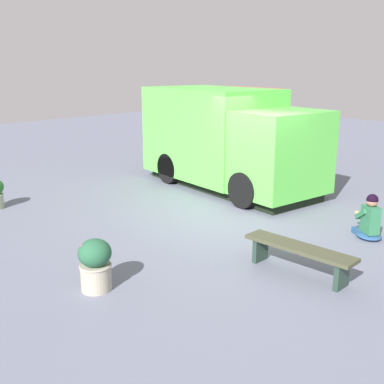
{
  "coord_description": "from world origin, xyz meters",
  "views": [
    {
      "loc": [
        6.09,
        -8.05,
        3.19
      ],
      "look_at": [
        -0.1,
        -1.49,
        0.77
      ],
      "focal_mm": 44.39,
      "sensor_mm": 36.0,
      "label": 1
    }
  ],
  "objects_px": {
    "planter_flowering_near": "(95,264)",
    "plaza_bench": "(299,252)",
    "food_truck": "(228,141)",
    "person_customer": "(369,221)"
  },
  "relations": [
    {
      "from": "planter_flowering_near",
      "to": "plaza_bench",
      "type": "bearing_deg",
      "value": 53.58
    },
    {
      "from": "planter_flowering_near",
      "to": "plaza_bench",
      "type": "distance_m",
      "value": 3.13
    },
    {
      "from": "food_truck",
      "to": "planter_flowering_near",
      "type": "bearing_deg",
      "value": -67.7
    },
    {
      "from": "plaza_bench",
      "to": "planter_flowering_near",
      "type": "bearing_deg",
      "value": -126.42
    },
    {
      "from": "person_customer",
      "to": "plaza_bench",
      "type": "height_order",
      "value": "person_customer"
    },
    {
      "from": "planter_flowering_near",
      "to": "food_truck",
      "type": "bearing_deg",
      "value": 112.3
    },
    {
      "from": "food_truck",
      "to": "plaza_bench",
      "type": "xyz_separation_m",
      "value": [
        4.33,
        -3.52,
        -0.9
      ]
    },
    {
      "from": "food_truck",
      "to": "planter_flowering_near",
      "type": "height_order",
      "value": "food_truck"
    },
    {
      "from": "food_truck",
      "to": "person_customer",
      "type": "xyz_separation_m",
      "value": [
        4.45,
        -1.2,
        -0.91
      ]
    },
    {
      "from": "food_truck",
      "to": "plaza_bench",
      "type": "distance_m",
      "value": 5.66
    }
  ]
}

